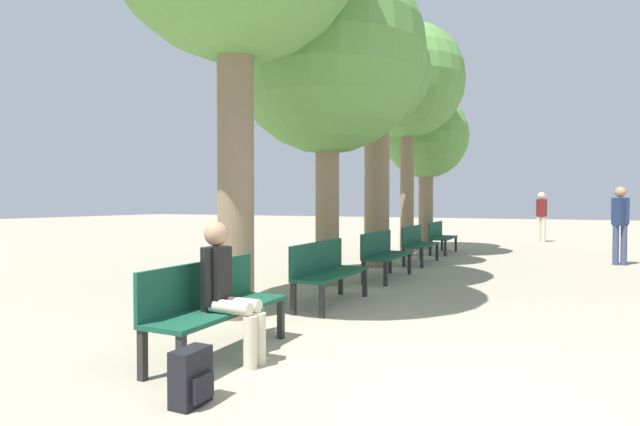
{
  "coord_description": "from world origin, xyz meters",
  "views": [
    {
      "loc": [
        0.72,
        -3.63,
        1.4
      ],
      "look_at": [
        -2.52,
        3.25,
        1.23
      ],
      "focal_mm": 28.0,
      "sensor_mm": 36.0,
      "label": 1
    }
  ],
  "objects_px": {
    "bench_row_0": "(212,301)",
    "bench_row_1": "(326,268)",
    "bench_row_2": "(383,252)",
    "backpack": "(192,378)",
    "tree_row_2": "(377,81)",
    "bench_row_3": "(417,242)",
    "pedestrian_mid": "(541,213)",
    "tree_row_3": "(407,82)",
    "bench_row_4": "(440,235)",
    "tree_row_4": "(426,138)",
    "tree_row_1": "(327,57)",
    "person_seated": "(227,287)",
    "pedestrian_near": "(620,220)"
  },
  "relations": [
    {
      "from": "bench_row_0",
      "to": "tree_row_3",
      "type": "height_order",
      "value": "tree_row_3"
    },
    {
      "from": "tree_row_3",
      "to": "tree_row_2",
      "type": "bearing_deg",
      "value": -90.0
    },
    {
      "from": "tree_row_3",
      "to": "pedestrian_near",
      "type": "distance_m",
      "value": 5.95
    },
    {
      "from": "bench_row_0",
      "to": "tree_row_4",
      "type": "xyz_separation_m",
      "value": [
        -0.68,
        11.17,
        2.8
      ]
    },
    {
      "from": "tree_row_4",
      "to": "tree_row_2",
      "type": "bearing_deg",
      "value": -90.0
    },
    {
      "from": "backpack",
      "to": "bench_row_1",
      "type": "bearing_deg",
      "value": 99.2
    },
    {
      "from": "bench_row_0",
      "to": "bench_row_1",
      "type": "distance_m",
      "value": 2.5
    },
    {
      "from": "person_seated",
      "to": "pedestrian_mid",
      "type": "distance_m",
      "value": 15.56
    },
    {
      "from": "tree_row_4",
      "to": "person_seated",
      "type": "distance_m",
      "value": 11.61
    },
    {
      "from": "pedestrian_near",
      "to": "tree_row_1",
      "type": "bearing_deg",
      "value": -133.4
    },
    {
      "from": "bench_row_0",
      "to": "person_seated",
      "type": "height_order",
      "value": "person_seated"
    },
    {
      "from": "backpack",
      "to": "pedestrian_near",
      "type": "bearing_deg",
      "value": 70.52
    },
    {
      "from": "bench_row_0",
      "to": "pedestrian_mid",
      "type": "relative_size",
      "value": 0.92
    },
    {
      "from": "bench_row_1",
      "to": "pedestrian_near",
      "type": "relative_size",
      "value": 0.92
    },
    {
      "from": "bench_row_1",
      "to": "bench_row_2",
      "type": "relative_size",
      "value": 1.0
    },
    {
      "from": "bench_row_1",
      "to": "bench_row_4",
      "type": "xyz_separation_m",
      "value": [
        0.0,
        7.49,
        0.0
      ]
    },
    {
      "from": "bench_row_0",
      "to": "person_seated",
      "type": "distance_m",
      "value": 0.29
    },
    {
      "from": "bench_row_0",
      "to": "bench_row_2",
      "type": "bearing_deg",
      "value": 90.0
    },
    {
      "from": "bench_row_2",
      "to": "pedestrian_mid",
      "type": "relative_size",
      "value": 0.92
    },
    {
      "from": "bench_row_0",
      "to": "tree_row_4",
      "type": "bearing_deg",
      "value": 93.47
    },
    {
      "from": "tree_row_1",
      "to": "tree_row_3",
      "type": "xyz_separation_m",
      "value": [
        0.0,
        5.04,
        0.66
      ]
    },
    {
      "from": "bench_row_3",
      "to": "pedestrian_mid",
      "type": "height_order",
      "value": "pedestrian_mid"
    },
    {
      "from": "tree_row_1",
      "to": "pedestrian_mid",
      "type": "distance_m",
      "value": 12.04
    },
    {
      "from": "bench_row_0",
      "to": "bench_row_1",
      "type": "relative_size",
      "value": 1.0
    },
    {
      "from": "bench_row_0",
      "to": "pedestrian_mid",
      "type": "xyz_separation_m",
      "value": [
        2.4,
        15.31,
        0.5
      ]
    },
    {
      "from": "bench_row_3",
      "to": "tree_row_4",
      "type": "xyz_separation_m",
      "value": [
        -0.68,
        3.69,
        2.8
      ]
    },
    {
      "from": "bench_row_1",
      "to": "backpack",
      "type": "relative_size",
      "value": 4.07
    },
    {
      "from": "tree_row_3",
      "to": "bench_row_2",
      "type": "bearing_deg",
      "value": -80.55
    },
    {
      "from": "tree_row_4",
      "to": "bench_row_0",
      "type": "bearing_deg",
      "value": -86.53
    },
    {
      "from": "backpack",
      "to": "bench_row_4",
      "type": "bearing_deg",
      "value": 92.93
    },
    {
      "from": "tree_row_4",
      "to": "person_seated",
      "type": "height_order",
      "value": "tree_row_4"
    },
    {
      "from": "bench_row_1",
      "to": "pedestrian_mid",
      "type": "distance_m",
      "value": 13.05
    },
    {
      "from": "bench_row_4",
      "to": "backpack",
      "type": "xyz_separation_m",
      "value": [
        0.56,
        -10.95,
        -0.3
      ]
    },
    {
      "from": "tree_row_3",
      "to": "bench_row_4",
      "type": "bearing_deg",
      "value": 53.64
    },
    {
      "from": "backpack",
      "to": "tree_row_2",
      "type": "bearing_deg",
      "value": 99.26
    },
    {
      "from": "bench_row_3",
      "to": "bench_row_4",
      "type": "relative_size",
      "value": 1.0
    },
    {
      "from": "tree_row_1",
      "to": "bench_row_4",
      "type": "bearing_deg",
      "value": 83.51
    },
    {
      "from": "tree_row_2",
      "to": "tree_row_4",
      "type": "bearing_deg",
      "value": 90.0
    },
    {
      "from": "bench_row_1",
      "to": "bench_row_3",
      "type": "relative_size",
      "value": 1.0
    },
    {
      "from": "bench_row_4",
      "to": "tree_row_2",
      "type": "bearing_deg",
      "value": -101.41
    },
    {
      "from": "tree_row_1",
      "to": "person_seated",
      "type": "xyz_separation_m",
      "value": [
        0.9,
        -4.12,
        -3.18
      ]
    },
    {
      "from": "tree_row_1",
      "to": "tree_row_4",
      "type": "height_order",
      "value": "tree_row_1"
    },
    {
      "from": "bench_row_1",
      "to": "person_seated",
      "type": "bearing_deg",
      "value": -85.0
    },
    {
      "from": "bench_row_4",
      "to": "tree_row_2",
      "type": "height_order",
      "value": "tree_row_2"
    },
    {
      "from": "tree_row_1",
      "to": "pedestrian_mid",
      "type": "bearing_deg",
      "value": 74.75
    },
    {
      "from": "bench_row_0",
      "to": "bench_row_2",
      "type": "distance_m",
      "value": 4.99
    },
    {
      "from": "tree_row_1",
      "to": "tree_row_4",
      "type": "bearing_deg",
      "value": 90.0
    },
    {
      "from": "bench_row_3",
      "to": "pedestrian_near",
      "type": "distance_m",
      "value": 4.46
    },
    {
      "from": "bench_row_4",
      "to": "pedestrian_mid",
      "type": "relative_size",
      "value": 0.92
    },
    {
      "from": "tree_row_1",
      "to": "pedestrian_mid",
      "type": "relative_size",
      "value": 3.18
    }
  ]
}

